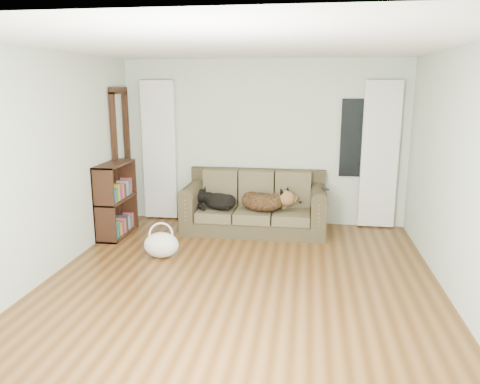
# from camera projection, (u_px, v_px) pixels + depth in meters

# --- Properties ---
(floor) EXTENTS (5.00, 5.00, 0.00)m
(floor) POSITION_uv_depth(u_px,v_px,m) (241.00, 283.00, 5.34)
(floor) COLOR #4C2D11
(floor) RESTS_ON ground
(ceiling) EXTENTS (5.00, 5.00, 0.00)m
(ceiling) POSITION_uv_depth(u_px,v_px,m) (241.00, 46.00, 4.75)
(ceiling) COLOR white
(ceiling) RESTS_ON ground
(wall_back) EXTENTS (4.50, 0.04, 2.60)m
(wall_back) POSITION_uv_depth(u_px,v_px,m) (263.00, 143.00, 7.46)
(wall_back) COLOR #B2BFAA
(wall_back) RESTS_ON ground
(wall_left) EXTENTS (0.04, 5.00, 2.60)m
(wall_left) POSITION_uv_depth(u_px,v_px,m) (47.00, 166.00, 5.37)
(wall_left) COLOR #B2BFAA
(wall_left) RESTS_ON ground
(wall_right) EXTENTS (0.04, 5.00, 2.60)m
(wall_right) POSITION_uv_depth(u_px,v_px,m) (460.00, 177.00, 4.73)
(wall_right) COLOR #B2BFAA
(wall_right) RESTS_ON ground
(curtain_left) EXTENTS (0.55, 0.08, 2.25)m
(curtain_left) POSITION_uv_depth(u_px,v_px,m) (159.00, 151.00, 7.66)
(curtain_left) COLOR silver
(curtain_left) RESTS_ON ground
(curtain_right) EXTENTS (0.55, 0.08, 2.25)m
(curtain_right) POSITION_uv_depth(u_px,v_px,m) (380.00, 155.00, 7.16)
(curtain_right) COLOR silver
(curtain_right) RESTS_ON ground
(window_pane) EXTENTS (0.50, 0.03, 1.20)m
(window_pane) POSITION_uv_depth(u_px,v_px,m) (357.00, 138.00, 7.20)
(window_pane) COLOR black
(window_pane) RESTS_ON wall_back
(door_casing) EXTENTS (0.07, 0.60, 2.10)m
(door_casing) POSITION_uv_depth(u_px,v_px,m) (122.00, 160.00, 7.39)
(door_casing) COLOR black
(door_casing) RESTS_ON ground
(sofa) EXTENTS (2.15, 0.93, 0.88)m
(sofa) POSITION_uv_depth(u_px,v_px,m) (254.00, 202.00, 7.15)
(sofa) COLOR #2C2418
(sofa) RESTS_ON floor
(dog_black_lab) EXTENTS (0.71, 0.66, 0.25)m
(dog_black_lab) POSITION_uv_depth(u_px,v_px,m) (217.00, 200.00, 7.15)
(dog_black_lab) COLOR black
(dog_black_lab) RESTS_ON sofa
(dog_shepherd) EXTENTS (0.81, 0.69, 0.30)m
(dog_shepherd) POSITION_uv_depth(u_px,v_px,m) (265.00, 202.00, 7.03)
(dog_shepherd) COLOR black
(dog_shepherd) RESTS_ON sofa
(tv_remote) EXTENTS (0.11, 0.20, 0.02)m
(tv_remote) POSITION_uv_depth(u_px,v_px,m) (325.00, 189.00, 6.81)
(tv_remote) COLOR black
(tv_remote) RESTS_ON sofa
(tote_bag) EXTENTS (0.46, 0.36, 0.33)m
(tote_bag) POSITION_uv_depth(u_px,v_px,m) (161.00, 245.00, 6.11)
(tote_bag) COLOR silver
(tote_bag) RESTS_ON floor
(bookshelf) EXTENTS (0.43, 0.91, 1.09)m
(bookshelf) POSITION_uv_depth(u_px,v_px,m) (116.00, 202.00, 6.95)
(bookshelf) COLOR black
(bookshelf) RESTS_ON floor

